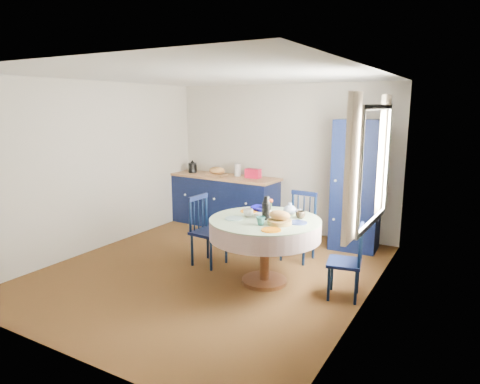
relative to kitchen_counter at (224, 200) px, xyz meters
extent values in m
plane|color=black|center=(1.00, -1.96, -0.47)|extent=(4.50, 4.50, 0.00)
plane|color=white|center=(1.00, -1.96, 2.03)|extent=(4.50, 4.50, 0.00)
cube|color=beige|center=(1.00, 0.29, 0.78)|extent=(4.00, 0.02, 2.50)
cube|color=beige|center=(-1.00, -1.96, 0.78)|extent=(0.02, 4.50, 2.50)
cube|color=beige|center=(3.00, -1.96, 0.78)|extent=(0.02, 4.50, 2.50)
plane|color=white|center=(3.00, -1.66, 1.03)|extent=(0.00, 1.20, 1.20)
cube|color=white|center=(2.92, -2.36, 1.08)|extent=(0.05, 0.34, 1.45)
cube|color=white|center=(2.92, -0.96, 1.08)|extent=(0.05, 0.34, 1.45)
cube|color=black|center=(0.00, 0.00, -0.03)|extent=(2.02, 0.71, 0.88)
cube|color=#A6784C|center=(0.00, 0.00, 0.42)|extent=(2.08, 0.75, 0.04)
cube|color=#A10C28|center=(0.57, 0.01, 0.52)|extent=(0.27, 0.15, 0.16)
cube|color=#A6784C|center=(-0.13, -0.01, 0.45)|extent=(0.35, 0.26, 0.02)
ellipsoid|color=tan|center=(-0.13, -0.01, 0.53)|extent=(0.31, 0.20, 0.13)
cylinder|color=silver|center=(0.24, 0.07, 0.55)|extent=(0.12, 0.12, 0.22)
cube|color=black|center=(2.40, -0.11, 0.50)|extent=(0.71, 0.53, 1.95)
cylinder|color=white|center=(2.14, -0.36, 0.60)|extent=(0.04, 0.02, 0.04)
cylinder|color=white|center=(2.14, -0.36, 0.02)|extent=(0.04, 0.02, 0.04)
cylinder|color=#4F2A16|center=(1.80, -1.95, -0.45)|extent=(0.56, 0.56, 0.05)
cylinder|color=#4F2A16|center=(1.80, -1.95, -0.07)|extent=(0.12, 0.12, 0.74)
cylinder|color=#4F2A16|center=(1.80, -1.95, 0.31)|extent=(1.28, 1.28, 0.03)
cylinder|color=white|center=(1.80, -1.95, 0.22)|extent=(1.34, 1.34, 0.22)
cylinder|color=beige|center=(1.80, -1.95, 0.33)|extent=(1.34, 1.34, 0.01)
cylinder|color=#90BEBE|center=(1.48, -2.13, 0.35)|extent=(0.22, 0.22, 0.01)
cylinder|color=orange|center=(2.07, -2.35, 0.35)|extent=(0.22, 0.22, 0.01)
cylinder|color=navy|center=(2.21, -1.92, 0.35)|extent=(0.22, 0.22, 0.01)
cylinder|color=#ACCB7F|center=(1.94, -1.58, 0.35)|extent=(0.22, 0.22, 0.01)
cylinder|color=orange|center=(1.45, -1.72, 0.35)|extent=(0.22, 0.22, 0.01)
cylinder|color=#A68B42|center=(2.05, -2.07, 0.37)|extent=(0.28, 0.28, 0.05)
ellipsoid|color=tan|center=(2.05, -2.07, 0.45)|extent=(0.26, 0.16, 0.11)
cube|color=silver|center=(1.69, -1.90, 0.36)|extent=(0.10, 0.07, 0.04)
cylinder|color=black|center=(1.01, -1.94, -0.25)|extent=(0.04, 0.04, 0.44)
cylinder|color=black|center=(1.03, -1.60, -0.25)|extent=(0.04, 0.04, 0.44)
cylinder|color=black|center=(0.69, -1.92, -0.25)|extent=(0.04, 0.04, 0.44)
cylinder|color=black|center=(0.71, -1.58, -0.25)|extent=(0.04, 0.04, 0.44)
cube|color=black|center=(0.86, -1.76, -0.02)|extent=(0.43, 0.45, 0.04)
cylinder|color=black|center=(0.67, -1.92, 0.23)|extent=(0.04, 0.04, 0.49)
cylinder|color=black|center=(0.69, -1.58, 0.23)|extent=(0.04, 0.04, 0.49)
cube|color=black|center=(0.68, -1.75, 0.45)|extent=(0.07, 0.39, 0.06)
cylinder|color=black|center=(0.67, -1.84, 0.21)|extent=(0.02, 0.02, 0.40)
cylinder|color=black|center=(0.68, -1.75, 0.21)|extent=(0.02, 0.02, 0.40)
cylinder|color=black|center=(0.68, -1.66, 0.21)|extent=(0.02, 0.02, 0.40)
cylinder|color=black|center=(1.66, -1.14, -0.25)|extent=(0.04, 0.04, 0.44)
cylinder|color=black|center=(2.00, -1.16, -0.25)|extent=(0.04, 0.04, 0.44)
cylinder|color=black|center=(1.67, -0.82, -0.25)|extent=(0.04, 0.04, 0.44)
cylinder|color=black|center=(2.02, -0.84, -0.25)|extent=(0.04, 0.04, 0.44)
cube|color=black|center=(1.84, -0.99, -0.01)|extent=(0.45, 0.43, 0.04)
cylinder|color=black|center=(1.68, -0.80, 0.23)|extent=(0.04, 0.04, 0.49)
cylinder|color=black|center=(2.02, -0.82, 0.23)|extent=(0.04, 0.04, 0.49)
cube|color=black|center=(1.85, -0.81, 0.46)|extent=(0.39, 0.06, 0.06)
cylinder|color=black|center=(1.76, -0.80, 0.21)|extent=(0.02, 0.02, 0.41)
cylinder|color=black|center=(1.85, -0.81, 0.21)|extent=(0.02, 0.02, 0.41)
cylinder|color=black|center=(1.94, -0.81, 0.21)|extent=(0.02, 0.02, 0.41)
cylinder|color=black|center=(2.58, -1.74, -0.28)|extent=(0.03, 0.03, 0.39)
cylinder|color=black|center=(2.64, -2.04, -0.28)|extent=(0.03, 0.03, 0.39)
cylinder|color=black|center=(2.87, -1.68, -0.28)|extent=(0.03, 0.03, 0.39)
cylinder|color=black|center=(2.93, -1.99, -0.28)|extent=(0.03, 0.03, 0.39)
cube|color=black|center=(2.76, -1.86, -0.06)|extent=(0.43, 0.45, 0.04)
cylinder|color=black|center=(2.89, -1.68, 0.16)|extent=(0.03, 0.03, 0.44)
cylinder|color=black|center=(2.95, -1.98, 0.16)|extent=(0.03, 0.03, 0.44)
cube|color=black|center=(2.92, -1.83, 0.36)|extent=(0.10, 0.35, 0.05)
cylinder|color=black|center=(2.90, -1.75, 0.14)|extent=(0.02, 0.02, 0.37)
cylinder|color=black|center=(2.92, -1.83, 0.14)|extent=(0.02, 0.02, 0.37)
cylinder|color=black|center=(2.94, -1.91, 0.14)|extent=(0.02, 0.02, 0.37)
imported|color=silver|center=(1.57, -1.95, 0.39)|extent=(0.12, 0.12, 0.10)
imported|color=#2D6F6B|center=(1.88, -2.21, 0.39)|extent=(0.11, 0.11, 0.10)
imported|color=black|center=(2.16, -1.71, 0.39)|extent=(0.11, 0.11, 0.09)
imported|color=silver|center=(1.63, -1.56, 0.39)|extent=(0.11, 0.11, 0.10)
imported|color=#080673|center=(1.56, -1.61, 0.37)|extent=(0.23, 0.23, 0.06)
camera|label=1|loc=(4.01, -6.39, 1.67)|focal=32.00mm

